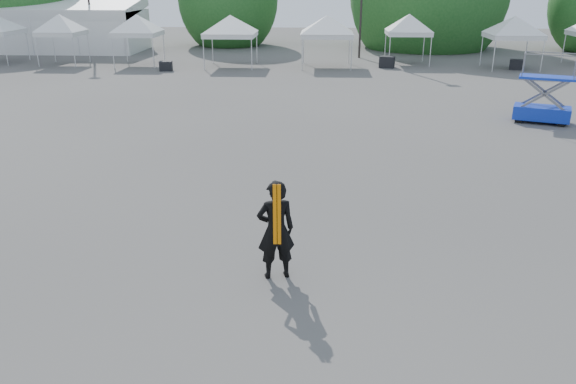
{
  "coord_description": "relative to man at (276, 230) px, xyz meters",
  "views": [
    {
      "loc": [
        0.12,
        -11.11,
        5.51
      ],
      "look_at": [
        -0.51,
        -0.05,
        1.3
      ],
      "focal_mm": 35.0,
      "sensor_mm": 36.0,
      "label": 1
    }
  ],
  "objects": [
    {
      "name": "crate_mid",
      "position": [
        5.2,
        28.4,
        -0.64
      ],
      "size": [
        1.12,
        0.96,
        0.74
      ],
      "primitive_type": "cube",
      "rotation": [
        0.0,
        0.0,
        -0.26
      ],
      "color": "black",
      "rests_on": "ground"
    },
    {
      "name": "tent_b",
      "position": [
        -16.84,
        28.71,
        2.05
      ],
      "size": [
        3.84,
        3.84,
        3.88
      ],
      "color": "silver",
      "rests_on": "ground"
    },
    {
      "name": "tent_e",
      "position": [
        1.18,
        28.53,
        2.05
      ],
      "size": [
        4.74,
        4.74,
        3.88
      ],
      "color": "silver",
      "rests_on": "ground"
    },
    {
      "name": "crate_east",
      "position": [
        13.51,
        28.02,
        -0.69
      ],
      "size": [
        0.98,
        0.86,
        0.65
      ],
      "primitive_type": "cube",
      "rotation": [
        0.0,
        0.0,
        -0.3
      ],
      "color": "black",
      "rests_on": "ground"
    },
    {
      "name": "crate_west",
      "position": [
        -9.11,
        26.23,
        -0.71
      ],
      "size": [
        0.84,
        0.69,
        0.6
      ],
      "primitive_type": "cube",
      "rotation": [
        0.0,
        0.0,
        0.11
      ],
      "color": "black",
      "rests_on": "ground"
    },
    {
      "name": "scissor_lift",
      "position": [
        9.85,
        13.34,
        0.39
      ],
      "size": [
        2.4,
        1.78,
        2.78
      ],
      "rotation": [
        0.0,
        0.0,
        -0.37
      ],
      "color": "#0B2C96",
      "rests_on": "ground"
    },
    {
      "name": "tent_g",
      "position": [
        13.18,
        28.42,
        2.05
      ],
      "size": [
        4.5,
        4.5,
        3.88
      ],
      "color": "silver",
      "rests_on": "ground"
    },
    {
      "name": "marquee",
      "position": [
        -21.33,
        36.34,
        0.96
      ],
      "size": [
        15.0,
        6.25,
        4.23
      ],
      "color": "silver",
      "rests_on": "ground"
    },
    {
      "name": "tent_f",
      "position": [
        6.74,
        30.28,
        2.05
      ],
      "size": [
        4.12,
        4.12,
        3.88
      ],
      "color": "silver",
      "rests_on": "ground"
    },
    {
      "name": "tent_d",
      "position": [
        -5.19,
        28.37,
        2.05
      ],
      "size": [
        4.68,
        4.68,
        3.88
      ],
      "color": "silver",
      "rests_on": "ground"
    },
    {
      "name": "tent_c",
      "position": [
        -11.54,
        28.67,
        2.05
      ],
      "size": [
        4.09,
        4.09,
        3.88
      ],
      "color": "silver",
      "rests_on": "ground"
    },
    {
      "name": "man",
      "position": [
        0.0,
        0.0,
        0.0
      ],
      "size": [
        0.84,
        0.66,
        2.01
      ],
      "rotation": [
        0.0,
        0.0,
        3.41
      ],
      "color": "black",
      "rests_on": "ground"
    },
    {
      "name": "ground",
      "position": [
        0.67,
        1.34,
        -1.01
      ],
      "size": [
        120.0,
        120.0,
        0.0
      ],
      "primitive_type": "plane",
      "color": "#474442",
      "rests_on": "ground"
    }
  ]
}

